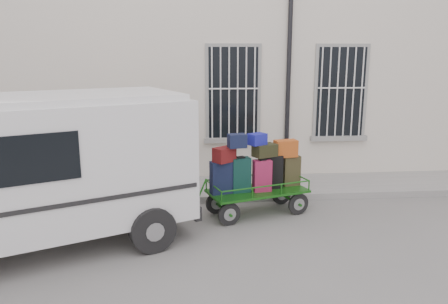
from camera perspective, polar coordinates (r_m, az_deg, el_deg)
ground at (r=8.46m, az=6.07°, el=-9.53°), size 80.00×80.00×0.00m
building at (r=13.26m, az=1.78°, el=11.90°), size 24.00×5.15×6.00m
sidewalk at (r=10.47m, az=3.79°, el=-4.61°), size 24.00×1.70×0.15m
luggage_cart at (r=8.76m, az=4.32°, el=-2.85°), size 2.35×1.44×1.70m
van at (r=7.67m, az=-23.87°, el=-1.43°), size 5.45×3.96×2.55m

